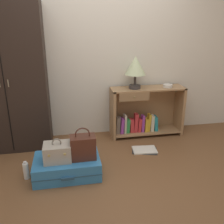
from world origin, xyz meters
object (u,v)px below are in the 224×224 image
(train_case, at_px, (57,152))
(bottle, at_px, (26,171))
(handbag, at_px, (83,147))
(table_lamp, at_px, (135,67))
(suitcase_large, at_px, (67,166))
(bookshelf, at_px, (144,113))
(open_book_on_floor, at_px, (144,150))
(bowl, at_px, (168,86))
(wardrobe, at_px, (8,79))

(train_case, distance_m, bottle, 0.42)
(handbag, bearing_deg, table_lamp, 47.82)
(suitcase_large, bearing_deg, bookshelf, 37.59)
(suitcase_large, height_order, handbag, handbag)
(bookshelf, distance_m, open_book_on_floor, 0.65)
(table_lamp, relative_size, bowl, 3.33)
(wardrobe, xyz_separation_m, train_case, (0.60, -0.88, -0.65))
(table_lamp, bearing_deg, bottle, -148.98)
(wardrobe, bearing_deg, bowl, 0.58)
(bowl, xyz_separation_m, bottle, (-1.99, -0.87, -0.67))
(bottle, bearing_deg, suitcase_large, -0.58)
(bowl, relative_size, train_case, 0.47)
(suitcase_large, height_order, open_book_on_floor, suitcase_large)
(bowl, bearing_deg, bottle, -156.32)
(wardrobe, relative_size, bookshelf, 1.75)
(table_lamp, relative_size, handbag, 1.25)
(bowl, height_order, train_case, bowl)
(bottle, xyz_separation_m, open_book_on_floor, (1.51, 0.38, -0.09))
(open_book_on_floor, bearing_deg, bowl, 45.64)
(bookshelf, xyz_separation_m, bowl, (0.34, -0.04, 0.42))
(bowl, height_order, open_book_on_floor, bowl)
(table_lamp, xyz_separation_m, train_case, (-1.13, -0.93, -0.75))
(handbag, bearing_deg, open_book_on_floor, 25.63)
(table_lamp, height_order, bottle, table_lamp)
(suitcase_large, distance_m, open_book_on_floor, 1.12)
(bottle, relative_size, open_book_on_floor, 0.55)
(suitcase_large, xyz_separation_m, handbag, (0.19, -0.03, 0.25))
(wardrobe, relative_size, open_book_on_floor, 4.91)
(table_lamp, height_order, handbag, table_lamp)
(table_lamp, xyz_separation_m, bowl, (0.50, -0.02, -0.29))
(wardrobe, xyz_separation_m, table_lamp, (1.73, 0.04, 0.10))
(table_lamp, bearing_deg, wardrobe, -178.57)
(suitcase_large, bearing_deg, wardrobe, 129.10)
(wardrobe, height_order, train_case, wardrobe)
(table_lamp, relative_size, suitcase_large, 0.62)
(bookshelf, relative_size, train_case, 3.72)
(wardrobe, distance_m, train_case, 1.25)
(wardrobe, bearing_deg, handbag, -45.18)
(bookshelf, xyz_separation_m, handbag, (-1.00, -0.95, 0.01))
(wardrobe, height_order, bowl, wardrobe)
(bottle, bearing_deg, bowl, 23.68)
(wardrobe, distance_m, bookshelf, 1.99)
(table_lamp, distance_m, suitcase_large, 1.67)
(wardrobe, height_order, table_lamp, wardrobe)
(bottle, bearing_deg, open_book_on_floor, 14.04)
(bookshelf, distance_m, train_case, 1.60)
(train_case, distance_m, open_book_on_floor, 1.25)
(wardrobe, height_order, bottle, wardrobe)
(bookshelf, xyz_separation_m, table_lamp, (-0.16, -0.02, 0.72))
(table_lamp, distance_m, train_case, 1.64)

